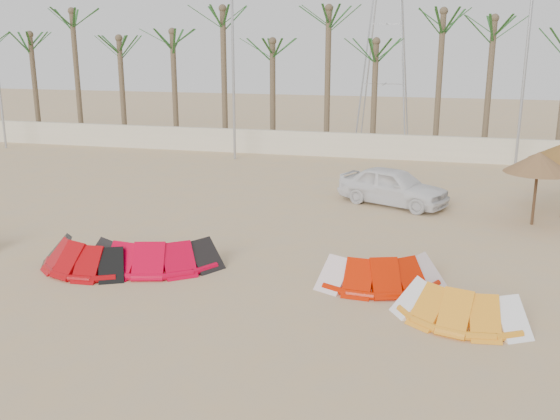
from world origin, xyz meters
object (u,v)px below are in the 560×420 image
(kite_red_left, at_px, (87,253))
(parasol_left, at_px, (538,162))
(kite_red_mid, at_px, (158,251))
(kite_red_right, at_px, (383,268))
(car, at_px, (393,186))
(kite_orange, at_px, (459,302))

(kite_red_left, bearing_deg, parasol_left, 30.86)
(kite_red_mid, height_order, kite_red_right, same)
(kite_red_left, xyz_separation_m, kite_red_right, (8.00, 0.82, 0.00))
(kite_red_mid, distance_m, car, 10.16)
(kite_red_left, bearing_deg, kite_red_right, 5.83)
(kite_red_mid, height_order, kite_orange, same)
(kite_red_left, relative_size, kite_red_mid, 0.84)
(kite_red_left, bearing_deg, car, 49.51)
(kite_red_left, bearing_deg, kite_red_mid, 20.32)
(kite_orange, bearing_deg, kite_red_mid, 168.99)
(kite_orange, relative_size, parasol_left, 1.28)
(kite_red_right, bearing_deg, kite_orange, -42.73)
(kite_orange, bearing_deg, kite_red_left, 174.81)
(kite_orange, xyz_separation_m, car, (-2.20, 9.87, 0.30))
(kite_orange, bearing_deg, parasol_left, 72.62)
(kite_red_mid, bearing_deg, kite_orange, -11.01)
(parasol_left, bearing_deg, kite_orange, -107.38)
(kite_red_right, bearing_deg, kite_red_mid, -178.64)
(kite_red_mid, xyz_separation_m, kite_red_right, (6.19, 0.15, -0.00))
(kite_red_left, height_order, kite_red_mid, same)
(car, bearing_deg, kite_red_left, 163.09)
(parasol_left, bearing_deg, car, 162.49)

